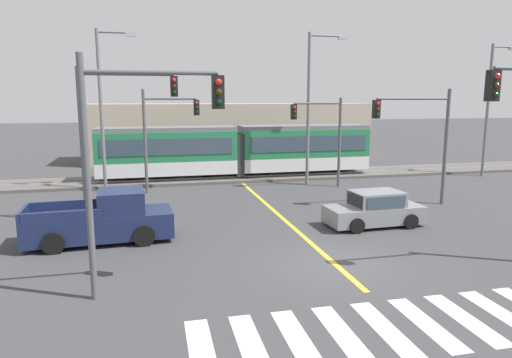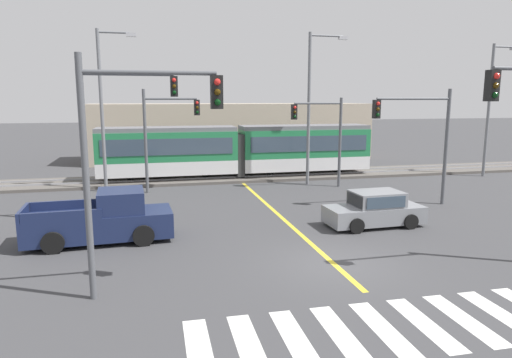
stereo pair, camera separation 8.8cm
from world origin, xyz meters
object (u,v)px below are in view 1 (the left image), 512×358
object	(u,v)px
pickup_truck	(104,220)
street_lamp_east	(490,103)
traffic_light_mid_left	(113,120)
traffic_light_mid_right	(422,129)
traffic_light_far_right	(323,128)
traffic_light_far_left	(164,126)
light_rail_tram	(237,149)
street_lamp_centre	(312,100)
street_lamp_west	(104,102)
sedan_crossing	(375,210)
traffic_light_near_left	(132,142)

from	to	relation	value
pickup_truck	street_lamp_east	xyz separation A→B (m)	(25.08, 9.72, 4.29)
traffic_light_mid_left	traffic_light_mid_right	bearing A→B (deg)	-1.54
traffic_light_far_right	traffic_light_far_left	size ratio (longest dim) A/B	0.92
light_rail_tram	street_lamp_centre	world-z (taller)	street_lamp_centre
traffic_light_mid_left	light_rail_tram	bearing A→B (deg)	52.80
traffic_light_mid_right	street_lamp_west	distance (m)	17.49
sedan_crossing	traffic_light_far_left	size ratio (longest dim) A/B	0.71
traffic_light_near_left	traffic_light_mid_left	size ratio (longest dim) A/B	0.97
pickup_truck	traffic_light_far_right	world-z (taller)	traffic_light_far_right
light_rail_tram	traffic_light_far_left	world-z (taller)	traffic_light_far_left
traffic_light_mid_right	traffic_light_far_left	distance (m)	14.12
traffic_light_far_right	street_lamp_east	xyz separation A→B (m)	(12.89, 1.33, 1.47)
street_lamp_east	street_lamp_west	bearing A→B (deg)	179.24
pickup_truck	traffic_light_near_left	size ratio (longest dim) A/B	0.83
traffic_light_far_right	street_lamp_west	world-z (taller)	street_lamp_west
light_rail_tram	street_lamp_west	world-z (taller)	street_lamp_west
pickup_truck	traffic_light_near_left	xyz separation A→B (m)	(1.37, -5.31, 3.47)
traffic_light_mid_right	street_lamp_centre	bearing A→B (deg)	115.42
street_lamp_east	sedan_crossing	bearing A→B (deg)	-144.04
traffic_light_mid_left	traffic_light_near_left	bearing A→B (deg)	-82.97
street_lamp_centre	street_lamp_east	xyz separation A→B (m)	(13.19, 0.12, -0.23)
traffic_light_mid_left	street_lamp_west	world-z (taller)	street_lamp_west
pickup_truck	street_lamp_west	distance (m)	11.00
street_lamp_centre	traffic_light_mid_left	bearing A→B (deg)	-150.41
traffic_light_mid_left	street_lamp_centre	xyz separation A→B (m)	(11.54, 6.55, 0.83)
pickup_truck	traffic_light_far_right	size ratio (longest dim) A/B	1.00
pickup_truck	light_rail_tram	bearing A→B (deg)	58.83
traffic_light_far_left	street_lamp_east	xyz separation A→B (m)	(22.40, 0.53, 1.26)
street_lamp_centre	street_lamp_east	world-z (taller)	street_lamp_centre
traffic_light_near_left	sedan_crossing	bearing A→B (deg)	26.78
traffic_light_far_right	street_lamp_centre	distance (m)	2.11
light_rail_tram	traffic_light_mid_left	world-z (taller)	traffic_light_mid_left
traffic_light_far_left	traffic_light_near_left	bearing A→B (deg)	-95.14
traffic_light_far_right	traffic_light_near_left	distance (m)	17.47
street_lamp_west	traffic_light_near_left	bearing A→B (deg)	-82.70
light_rail_tram	sedan_crossing	xyz separation A→B (m)	(3.47, -13.11, -1.35)
sedan_crossing	street_lamp_centre	size ratio (longest dim) A/B	0.45
light_rail_tram	pickup_truck	world-z (taller)	light_rail_tram
light_rail_tram	street_lamp_centre	distance (m)	6.19
traffic_light_far_right	traffic_light_mid_right	world-z (taller)	traffic_light_mid_right
light_rail_tram	traffic_light_far_left	distance (m)	6.43
street_lamp_centre	light_rail_tram	bearing A→B (deg)	142.91
pickup_truck	traffic_light_mid_right	bearing A→B (deg)	9.87
sedan_crossing	traffic_light_near_left	size ratio (longest dim) A/B	0.65
traffic_light_far_left	street_lamp_west	world-z (taller)	street_lamp_west
pickup_truck	traffic_light_near_left	world-z (taller)	traffic_light_near_left
pickup_truck	street_lamp_centre	size ratio (longest dim) A/B	0.58
light_rail_tram	traffic_light_far_right	xyz separation A→B (m)	(4.47, -4.36, 1.62)
traffic_light_mid_right	street_lamp_west	bearing A→B (deg)	154.83
traffic_light_far_right	traffic_light_far_left	xyz separation A→B (m)	(-9.51, 0.80, 0.21)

